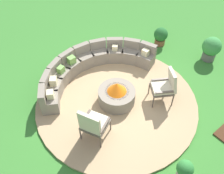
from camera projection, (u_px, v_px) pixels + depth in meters
ground_plane at (117, 102)px, 7.02m from camera, size 24.00×24.00×0.00m
patio_circle at (117, 101)px, 7.00m from camera, size 4.42×4.42×0.06m
fire_pit at (117, 94)px, 6.79m from camera, size 1.00×1.00×0.68m
curved_stone_bench at (91, 66)px, 7.54m from camera, size 3.79×1.73×0.71m
lounge_chair_front_left at (93, 124)px, 5.78m from camera, size 0.77×0.77×1.10m
lounge_chair_front_right at (165, 86)px, 6.64m from camera, size 0.77×0.78×1.02m
potted_plant_0 at (184, 170)px, 5.26m from camera, size 0.36×0.36×0.65m
potted_plant_1 at (211, 48)px, 7.98m from camera, size 0.59×0.59×0.81m
potted_plant_2 at (161, 36)px, 8.60m from camera, size 0.47×0.47×0.64m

